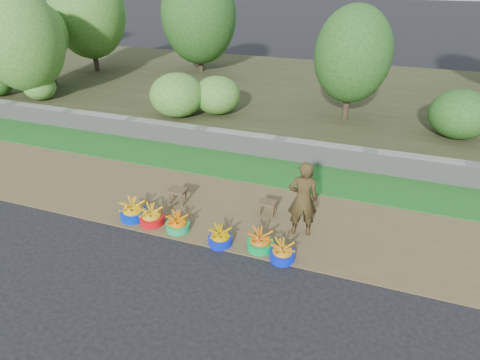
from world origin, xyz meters
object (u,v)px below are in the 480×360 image
(basin_b, at_px, (152,217))
(vendor_woman, at_px, (303,199))
(basin_d, at_px, (220,237))
(stool_left, at_px, (177,192))
(stool_right, at_px, (268,204))
(basin_a, at_px, (133,211))
(basin_e, at_px, (260,242))
(basin_f, at_px, (283,253))
(basin_c, at_px, (178,224))

(basin_b, relative_size, vendor_woman, 0.32)
(basin_d, relative_size, stool_left, 1.17)
(stool_right, bearing_deg, basin_a, -157.94)
(basin_e, relative_size, basin_f, 1.08)
(basin_b, bearing_deg, stool_left, 80.54)
(basin_f, distance_m, stool_right, 1.39)
(basin_c, xyz_separation_m, stool_right, (1.47, 1.07, 0.11))
(basin_f, distance_m, stool_left, 2.75)
(basin_a, height_order, basin_f, basin_a)
(basin_f, bearing_deg, vendor_woman, 81.16)
(stool_left, bearing_deg, basin_c, -62.81)
(stool_left, bearing_deg, basin_a, -125.41)
(basin_c, xyz_separation_m, basin_e, (1.65, -0.02, 0.01))
(basin_a, distance_m, basin_c, 1.02)
(basin_b, bearing_deg, basin_c, -3.58)
(basin_e, distance_m, basin_f, 0.47)
(basin_e, height_order, vendor_woman, vendor_woman)
(basin_a, bearing_deg, stool_right, 22.06)
(basin_c, height_order, basin_d, basin_c)
(basin_d, height_order, vendor_woman, vendor_woman)
(basin_d, distance_m, stool_right, 1.31)
(basin_a, distance_m, basin_e, 2.67)
(basin_d, bearing_deg, basin_a, 174.54)
(basin_d, distance_m, basin_f, 1.17)
(basin_e, height_order, basin_f, basin_e)
(basin_b, height_order, stool_left, basin_b)
(basin_b, xyz_separation_m, vendor_woman, (2.81, 0.64, 0.60))
(basin_e, distance_m, vendor_woman, 1.09)
(basin_f, height_order, stool_right, basin_f)
(stool_right, bearing_deg, basin_f, -63.11)
(basin_c, bearing_deg, stool_right, 36.12)
(basin_e, bearing_deg, basin_f, -18.37)
(basin_d, relative_size, stool_right, 1.26)
(basin_b, distance_m, basin_c, 0.59)
(basin_d, height_order, stool_left, stool_left)
(basin_b, bearing_deg, vendor_woman, 12.87)
(basin_d, bearing_deg, basin_f, -2.15)
(basin_f, bearing_deg, stool_left, 157.88)
(vendor_woman, bearing_deg, basin_b, -2.76)
(basin_f, relative_size, stool_left, 1.17)
(stool_left, bearing_deg, vendor_woman, -4.05)
(basin_b, distance_m, stool_right, 2.30)
(basin_c, relative_size, basin_e, 0.94)
(basin_d, relative_size, basin_f, 1.00)
(basin_a, bearing_deg, basin_c, -3.63)
(basin_b, relative_size, basin_f, 1.09)
(basin_a, xyz_separation_m, basin_d, (1.94, -0.19, -0.03))
(basin_f, bearing_deg, basin_b, 175.70)
(basin_b, xyz_separation_m, basin_f, (2.68, -0.20, -0.01))
(basin_f, bearing_deg, basin_d, 177.85)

